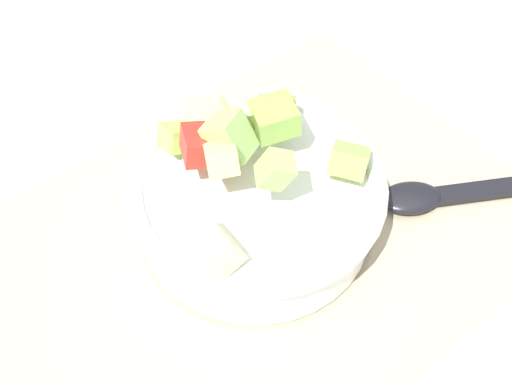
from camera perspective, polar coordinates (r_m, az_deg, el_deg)
ground_plane at (r=0.58m, az=-0.54°, el=-4.56°), size 2.40×2.40×0.00m
placemat at (r=0.58m, az=-0.54°, el=-4.39°), size 0.50×0.35×0.01m
salad_bowl at (r=0.56m, az=-0.12°, el=-0.27°), size 0.22×0.22×0.12m
serving_spoon at (r=0.63m, az=17.09°, el=-0.03°), size 0.21×0.13×0.01m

